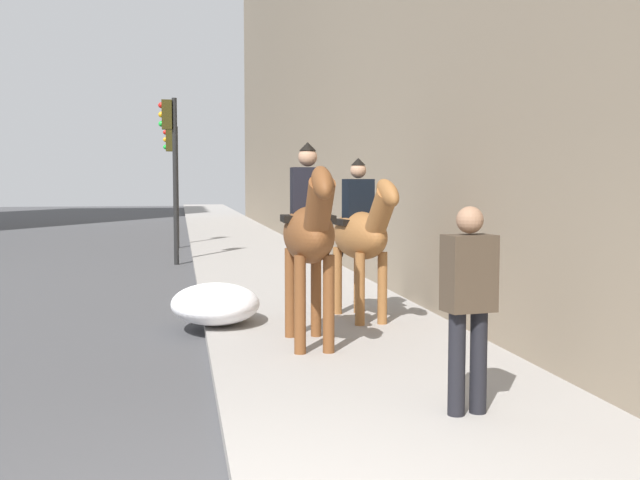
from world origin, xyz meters
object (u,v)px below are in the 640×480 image
(pedestrian_greeting, at_px, (469,296))
(traffic_light_near_curb, at_px, (171,154))
(mounted_horse_far, at_px, (361,232))
(traffic_light_far_curb, at_px, (173,167))
(mounted_horse_near, at_px, (309,232))

(pedestrian_greeting, height_order, traffic_light_near_curb, traffic_light_near_curb)
(pedestrian_greeting, bearing_deg, mounted_horse_far, -10.00)
(traffic_light_far_curb, bearing_deg, traffic_light_near_curb, 179.96)
(traffic_light_near_curb, height_order, traffic_light_far_curb, traffic_light_near_curb)
(pedestrian_greeting, xyz_separation_m, traffic_light_far_curb, (17.42, 2.46, 1.38))
(pedestrian_greeting, relative_size, traffic_light_far_curb, 0.46)
(mounted_horse_near, distance_m, traffic_light_near_curb, 10.21)
(mounted_horse_near, distance_m, traffic_light_far_curb, 14.81)
(mounted_horse_near, relative_size, pedestrian_greeting, 1.38)
(mounted_horse_near, xyz_separation_m, mounted_horse_far, (1.49, -0.98, -0.11))
(pedestrian_greeting, relative_size, traffic_light_near_curb, 0.42)
(traffic_light_far_curb, bearing_deg, mounted_horse_far, -168.80)
(mounted_horse_far, bearing_deg, traffic_light_far_curb, -176.08)
(pedestrian_greeting, distance_m, traffic_light_far_curb, 17.65)
(pedestrian_greeting, bearing_deg, mounted_horse_near, 8.93)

